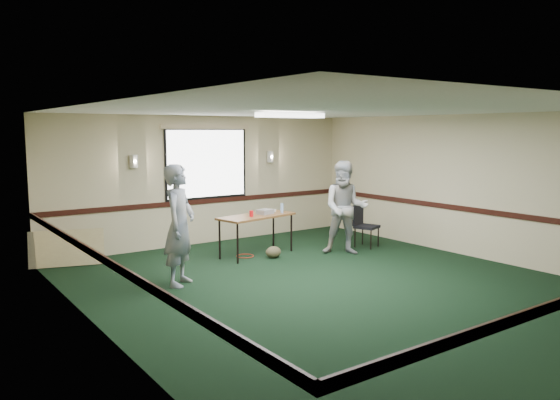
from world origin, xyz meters
TOP-DOWN VIEW (x-y plane):
  - ground at (0.00, 0.00)m, footprint 8.00×8.00m
  - room_shell at (0.00, 2.12)m, footprint 8.00×8.02m
  - folding_table at (0.21, 2.38)m, footprint 1.65×0.91m
  - projector at (0.42, 2.39)m, footprint 0.32×0.29m
  - game_console at (0.65, 2.55)m, footprint 0.25×0.23m
  - red_cup at (0.04, 2.29)m, footprint 0.07×0.07m
  - water_bottle at (0.78, 2.34)m, footprint 0.06×0.06m
  - duffel_bag at (0.34, 1.99)m, footprint 0.37×0.31m
  - cable_coil at (-0.04, 2.40)m, footprint 0.37×0.37m
  - folded_table at (-3.00, 3.60)m, footprint 1.26×0.54m
  - conference_chair at (2.44, 1.77)m, footprint 0.55×0.56m
  - person_left at (-1.87, 1.35)m, footprint 0.81×0.80m
  - person_right at (1.68, 1.47)m, footprint 1.11×1.10m

SIDE VIEW (x-z plane):
  - ground at x=0.00m, z-range 0.00..0.00m
  - cable_coil at x=-0.04m, z-range 0.00..0.02m
  - duffel_bag at x=0.34m, z-range 0.00..0.22m
  - folded_table at x=-3.00m, z-range 0.00..0.64m
  - conference_chair at x=2.44m, z-range 0.07..0.94m
  - folding_table at x=0.21m, z-range 0.33..1.11m
  - game_console at x=0.65m, z-range 0.78..0.83m
  - projector at x=0.42m, z-range 0.78..0.87m
  - red_cup at x=0.04m, z-range 0.78..0.89m
  - water_bottle at x=0.78m, z-range 0.78..0.97m
  - person_right at x=1.68m, z-range 0.00..1.81m
  - person_left at x=-1.87m, z-range 0.00..1.88m
  - room_shell at x=0.00m, z-range -2.42..5.58m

